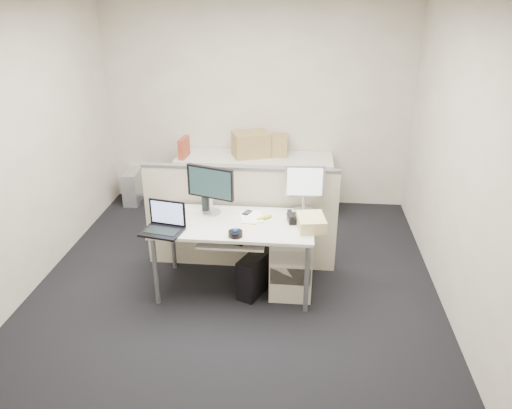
# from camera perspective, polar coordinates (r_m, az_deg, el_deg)

# --- Properties ---
(floor) EXTENTS (4.00, 4.50, 0.01)m
(floor) POSITION_cam_1_polar(r_m,az_deg,el_deg) (5.08, -2.36, -9.51)
(floor) COLOR black
(floor) RESTS_ON ground
(wall_back) EXTENTS (4.00, 0.02, 2.70)m
(wall_back) POSITION_cam_1_polar(r_m,az_deg,el_deg) (6.64, 0.09, 11.37)
(wall_back) COLOR beige
(wall_back) RESTS_ON ground
(wall_front) EXTENTS (4.00, 0.02, 2.70)m
(wall_front) POSITION_cam_1_polar(r_m,az_deg,el_deg) (2.50, -9.94, -11.82)
(wall_front) COLOR beige
(wall_front) RESTS_ON ground
(wall_left) EXTENTS (0.02, 4.50, 2.70)m
(wall_left) POSITION_cam_1_polar(r_m,az_deg,el_deg) (5.15, -25.36, 5.30)
(wall_left) COLOR beige
(wall_left) RESTS_ON ground
(wall_right) EXTENTS (0.02, 4.50, 2.70)m
(wall_right) POSITION_cam_1_polar(r_m,az_deg,el_deg) (4.65, 22.62, 3.94)
(wall_right) COLOR beige
(wall_right) RESTS_ON ground
(desk) EXTENTS (1.50, 0.75, 0.73)m
(desk) POSITION_cam_1_polar(r_m,az_deg,el_deg) (4.75, -2.49, -2.76)
(desk) COLOR silver
(desk) RESTS_ON floor
(keyboard_tray) EXTENTS (0.62, 0.32, 0.02)m
(keyboard_tray) POSITION_cam_1_polar(r_m,az_deg,el_deg) (4.61, -2.79, -4.25)
(keyboard_tray) COLOR silver
(keyboard_tray) RESTS_ON desk
(drawer_pedestal) EXTENTS (0.40, 0.55, 0.65)m
(drawer_pedestal) POSITION_cam_1_polar(r_m,az_deg,el_deg) (4.91, 4.06, -6.30)
(drawer_pedestal) COLOR beige
(drawer_pedestal) RESTS_ON floor
(cubicle_partition) EXTENTS (2.00, 0.06, 1.10)m
(cubicle_partition) POSITION_cam_1_polar(r_m,az_deg,el_deg) (5.19, -1.81, -1.69)
(cubicle_partition) COLOR #AB9F8B
(cubicle_partition) RESTS_ON floor
(back_counter) EXTENTS (2.00, 0.60, 0.72)m
(back_counter) POSITION_cam_1_polar(r_m,az_deg,el_deg) (6.62, -0.18, 2.38)
(back_counter) COLOR beige
(back_counter) RESTS_ON floor
(monitor_main) EXTENTS (0.52, 0.33, 0.48)m
(monitor_main) POSITION_cam_1_polar(r_m,az_deg,el_deg) (4.82, -5.21, 1.61)
(monitor_main) COLOR black
(monitor_main) RESTS_ON desk
(monitor_small) EXTENTS (0.40, 0.21, 0.47)m
(monitor_small) POSITION_cam_1_polar(r_m,az_deg,el_deg) (4.87, 5.55, 1.78)
(monitor_small) COLOR #B7B7BC
(monitor_small) RESTS_ON desk
(laptop) EXTENTS (0.40, 0.33, 0.27)m
(laptop) POSITION_cam_1_polar(r_m,az_deg,el_deg) (4.54, -10.80, -1.71)
(laptop) COLOR black
(laptop) RESTS_ON desk
(trackball) EXTENTS (0.16, 0.16, 0.05)m
(trackball) POSITION_cam_1_polar(r_m,az_deg,el_deg) (4.45, -2.37, -3.36)
(trackball) COLOR black
(trackball) RESTS_ON desk
(desk_phone) EXTENTS (0.22, 0.20, 0.06)m
(desk_phone) POSITION_cam_1_polar(r_m,az_deg,el_deg) (4.74, 4.83, -1.59)
(desk_phone) COLOR black
(desk_phone) RESTS_ON desk
(paper_stack) EXTENTS (0.26, 0.31, 0.01)m
(paper_stack) POSITION_cam_1_polar(r_m,az_deg,el_deg) (4.81, -0.54, -1.44)
(paper_stack) COLOR white
(paper_stack) RESTS_ON desk
(sticky_pad) EXTENTS (0.07, 0.07, 0.01)m
(sticky_pad) POSITION_cam_1_polar(r_m,az_deg,el_deg) (4.70, -0.33, -2.08)
(sticky_pad) COLOR #F3E848
(sticky_pad) RESTS_ON desk
(travel_mug) EXTENTS (0.09, 0.09, 0.16)m
(travel_mug) POSITION_cam_1_polar(r_m,az_deg,el_deg) (4.93, -5.80, 0.05)
(travel_mug) COLOR black
(travel_mug) RESTS_ON desk
(banana) EXTENTS (0.17, 0.14, 0.04)m
(banana) POSITION_cam_1_polar(r_m,az_deg,el_deg) (4.77, 0.98, -1.45)
(banana) COLOR #F7F925
(banana) RESTS_ON desk
(cellphone) EXTENTS (0.10, 0.13, 0.02)m
(cellphone) POSITION_cam_1_polar(r_m,az_deg,el_deg) (4.88, -1.03, -0.99)
(cellphone) COLOR black
(cellphone) RESTS_ON desk
(manila_folders) EXTENTS (0.29, 0.34, 0.12)m
(manila_folders) POSITION_cam_1_polar(r_m,az_deg,el_deg) (4.61, 6.30, -2.04)
(manila_folders) COLOR tan
(manila_folders) RESTS_ON desk
(keyboard) EXTENTS (0.44, 0.30, 0.02)m
(keyboard) POSITION_cam_1_polar(r_m,az_deg,el_deg) (4.64, -3.34, -3.74)
(keyboard) COLOR black
(keyboard) RESTS_ON keyboard_tray
(pc_tower_desk) EXTENTS (0.34, 0.47, 0.41)m
(pc_tower_desk) POSITION_cam_1_polar(r_m,az_deg,el_deg) (4.91, -0.14, -7.93)
(pc_tower_desk) COLOR black
(pc_tower_desk) RESTS_ON floor
(pc_tower_spare_dark) EXTENTS (0.25, 0.49, 0.43)m
(pc_tower_spare_dark) POSITION_cam_1_polar(r_m,az_deg,el_deg) (6.94, -8.76, 1.86)
(pc_tower_spare_dark) COLOR black
(pc_tower_spare_dark) RESTS_ON floor
(pc_tower_spare_silver) EXTENTS (0.22, 0.49, 0.45)m
(pc_tower_spare_silver) POSITION_cam_1_polar(r_m,az_deg,el_deg) (7.12, -13.84, 2.07)
(pc_tower_spare_silver) COLOR #B7B7BC
(pc_tower_spare_silver) RESTS_ON floor
(cardboard_box_left) EXTENTS (0.54, 0.47, 0.34)m
(cardboard_box_left) POSITION_cam_1_polar(r_m,az_deg,el_deg) (6.48, -0.61, 6.83)
(cardboard_box_left) COLOR tan
(cardboard_box_left) RESTS_ON back_counter
(cardboard_box_right) EXTENTS (0.38, 0.30, 0.27)m
(cardboard_box_right) POSITION_cam_1_polar(r_m,az_deg,el_deg) (6.55, 1.95, 6.73)
(cardboard_box_right) COLOR tan
(cardboard_box_right) RESTS_ON back_counter
(red_binder) EXTENTS (0.09, 0.30, 0.27)m
(red_binder) POSITION_cam_1_polar(r_m,az_deg,el_deg) (6.51, -8.23, 6.38)
(red_binder) COLOR #993924
(red_binder) RESTS_ON back_counter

